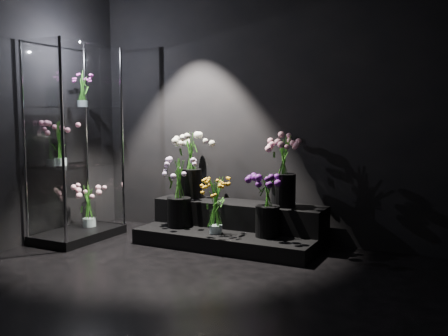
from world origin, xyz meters
The scene contains 12 objects.
floor centered at (0.00, 0.00, 0.00)m, with size 4.00×4.00×0.00m, color black.
wall_back centered at (0.00, 2.00, 1.40)m, with size 4.00×4.00×0.00m, color black.
display_riser centered at (-0.14, 1.63, 0.17)m, with size 1.84×0.82×0.41m.
display_case centered at (-1.70, 1.04, 1.02)m, with size 0.56×0.93×2.05m.
bouquet_orange_bells centered at (-0.21, 1.35, 0.44)m, with size 0.36×0.36×0.55m.
bouquet_lilac centered at (-0.69, 1.45, 0.55)m, with size 0.44×0.44×0.70m.
bouquet_purple centered at (0.30, 1.46, 0.50)m, with size 0.37×0.37×0.60m.
bouquet_cream_roses centered at (-0.73, 1.76, 0.84)m, with size 0.50×0.50×0.72m.
bouquet_pink_roses centered at (0.36, 1.73, 0.81)m, with size 0.43×0.43×0.70m.
bouquet_case_pink centered at (-1.76, 0.87, 1.04)m, with size 0.39×0.39×0.45m.
bouquet_case_magenta centered at (-1.75, 1.21, 1.60)m, with size 0.23×0.23×0.38m.
bouquet_case_base_pink centered at (-1.72, 1.22, 0.34)m, with size 0.30×0.30×0.47m.
Camera 1 is at (2.05, -2.93, 1.31)m, focal length 40.00 mm.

